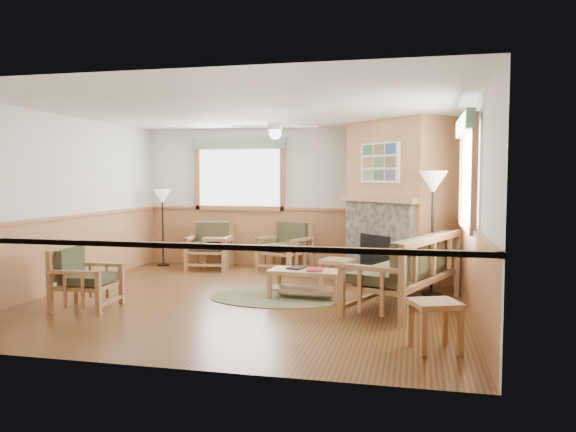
% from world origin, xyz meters
% --- Properties ---
extents(floor, '(6.00, 6.00, 0.01)m').
position_xyz_m(floor, '(0.00, 0.00, -0.01)').
color(floor, '#583518').
rests_on(floor, ground).
extents(ceiling, '(6.00, 6.00, 0.01)m').
position_xyz_m(ceiling, '(0.00, 0.00, 2.70)').
color(ceiling, white).
rests_on(ceiling, floor).
extents(wall_back, '(6.00, 0.02, 2.70)m').
position_xyz_m(wall_back, '(0.00, 3.00, 1.35)').
color(wall_back, silver).
rests_on(wall_back, floor).
extents(wall_front, '(6.00, 0.02, 2.70)m').
position_xyz_m(wall_front, '(0.00, -3.00, 1.35)').
color(wall_front, silver).
rests_on(wall_front, floor).
extents(wall_left, '(0.02, 6.00, 2.70)m').
position_xyz_m(wall_left, '(-3.00, 0.00, 1.35)').
color(wall_left, silver).
rests_on(wall_left, floor).
extents(wall_right, '(0.02, 6.00, 2.70)m').
position_xyz_m(wall_right, '(3.00, 0.00, 1.35)').
color(wall_right, silver).
rests_on(wall_right, floor).
extents(wainscot, '(6.00, 6.00, 1.10)m').
position_xyz_m(wainscot, '(0.00, 0.00, 0.55)').
color(wainscot, '#AE7447').
rests_on(wainscot, floor).
extents(fireplace, '(3.11, 3.11, 2.70)m').
position_xyz_m(fireplace, '(2.05, 2.05, 1.35)').
color(fireplace, '#AE7447').
rests_on(fireplace, floor).
extents(window_back, '(1.90, 0.16, 1.50)m').
position_xyz_m(window_back, '(-1.10, 2.96, 2.53)').
color(window_back, white).
rests_on(window_back, wall_back).
extents(window_right, '(0.16, 1.90, 1.50)m').
position_xyz_m(window_right, '(2.96, -0.20, 2.53)').
color(window_right, white).
rests_on(window_right, wall_right).
extents(ceiling_fan, '(1.59, 1.59, 0.36)m').
position_xyz_m(ceiling_fan, '(0.30, 0.30, 2.66)').
color(ceiling_fan, white).
rests_on(ceiling_fan, ceiling).
extents(sofa, '(2.30, 1.59, 0.98)m').
position_xyz_m(sofa, '(2.17, 0.01, 0.49)').
color(sofa, '#A0744B').
rests_on(sofa, floor).
extents(armchair_back_left, '(0.87, 0.87, 0.88)m').
position_xyz_m(armchair_back_left, '(-1.53, 2.40, 0.44)').
color(armchair_back_left, '#A0744B').
rests_on(armchair_back_left, floor).
extents(armchair_back_right, '(1.04, 1.04, 0.89)m').
position_xyz_m(armchair_back_right, '(-0.07, 2.49, 0.45)').
color(armchair_back_right, '#A0744B').
rests_on(armchair_back_right, floor).
extents(armchair_left, '(0.77, 0.77, 0.81)m').
position_xyz_m(armchair_left, '(-1.93, -1.08, 0.40)').
color(armchair_left, '#A0744B').
rests_on(armchair_left, floor).
extents(coffee_table, '(1.07, 0.59, 0.41)m').
position_xyz_m(coffee_table, '(0.77, 0.21, 0.21)').
color(coffee_table, '#A0744B').
rests_on(coffee_table, floor).
extents(end_table_chairs, '(0.57, 0.55, 0.59)m').
position_xyz_m(end_table_chairs, '(-1.40, 2.55, 0.29)').
color(end_table_chairs, '#A0744B').
rests_on(end_table_chairs, floor).
extents(end_table_sofa, '(0.58, 0.57, 0.51)m').
position_xyz_m(end_table_sofa, '(2.51, -1.91, 0.25)').
color(end_table_sofa, '#A0744B').
rests_on(end_table_sofa, floor).
extents(footstool, '(0.58, 0.58, 0.42)m').
position_xyz_m(footstool, '(1.07, 1.33, 0.21)').
color(footstool, '#A0744B').
rests_on(footstool, floor).
extents(braided_rug, '(2.18, 2.18, 0.01)m').
position_xyz_m(braided_rug, '(0.34, 0.09, 0.01)').
color(braided_rug, brown).
rests_on(braided_rug, floor).
extents(floor_lamp_left, '(0.39, 0.39, 1.51)m').
position_xyz_m(floor_lamp_left, '(-2.55, 2.52, 0.76)').
color(floor_lamp_left, black).
rests_on(floor_lamp_left, floor).
extents(floor_lamp_right, '(0.56, 0.56, 1.85)m').
position_xyz_m(floor_lamp_right, '(2.55, 0.80, 0.92)').
color(floor_lamp_right, black).
rests_on(floor_lamp_right, floor).
extents(book_red, '(0.24, 0.32, 0.03)m').
position_xyz_m(book_red, '(0.92, 0.16, 0.44)').
color(book_red, maroon).
rests_on(book_red, coffee_table).
extents(book_dark, '(0.27, 0.32, 0.03)m').
position_xyz_m(book_dark, '(0.62, 0.28, 0.44)').
color(book_dark, black).
rests_on(book_dark, coffee_table).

